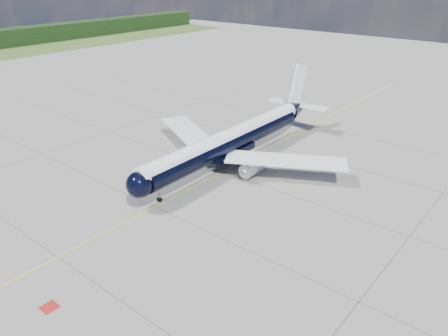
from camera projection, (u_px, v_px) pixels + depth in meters
The scene contains 4 objects.
ground at pixel (241, 162), 74.83m from camera, with size 320.00×320.00×0.00m, color gray.
taxiway_centerline at pixel (223, 172), 71.32m from camera, with size 0.16×160.00×0.01m, color yellow.
red_marking at pixel (50, 307), 42.83m from camera, with size 1.60×1.60×0.01m, color maroon.
main_airliner at pixel (233, 140), 72.71m from camera, with size 38.99×47.38×13.71m.
Camera 1 is at (41.11, -24.76, 30.35)m, focal length 35.00 mm.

